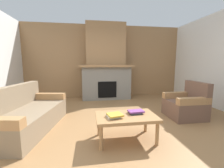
# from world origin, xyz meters

# --- Properties ---
(ground) EXTENTS (9.00, 9.00, 0.00)m
(ground) POSITION_xyz_m (0.00, 0.00, 0.00)
(ground) COLOR olive
(wall_back_wood_panel) EXTENTS (6.00, 0.12, 2.70)m
(wall_back_wood_panel) POSITION_xyz_m (0.00, 3.00, 1.35)
(wall_back_wood_panel) COLOR #997047
(wall_back_wood_panel) RESTS_ON ground
(fireplace) EXTENTS (1.90, 0.82, 2.70)m
(fireplace) POSITION_xyz_m (0.00, 2.62, 1.16)
(fireplace) COLOR gray
(fireplace) RESTS_ON ground
(couch) EXTENTS (1.14, 1.92, 0.85)m
(couch) POSITION_xyz_m (-1.83, 0.24, 0.29)
(couch) COLOR #847056
(couch) RESTS_ON ground
(armchair) EXTENTS (0.77, 0.77, 0.85)m
(armchair) POSITION_xyz_m (1.67, 0.37, 0.29)
(armchair) COLOR brown
(armchair) RESTS_ON ground
(coffee_table) EXTENTS (1.00, 0.60, 0.43)m
(coffee_table) POSITION_xyz_m (-0.01, -0.44, 0.38)
(coffee_table) COLOR #A87A4C
(coffee_table) RESTS_ON ground
(book_stack_near_edge) EXTENTS (0.27, 0.26, 0.06)m
(book_stack_near_edge) POSITION_xyz_m (-0.23, -0.50, 0.46)
(book_stack_near_edge) COLOR beige
(book_stack_near_edge) RESTS_ON coffee_table
(book_stack_center) EXTENTS (0.28, 0.21, 0.05)m
(book_stack_center) POSITION_xyz_m (0.17, -0.38, 0.46)
(book_stack_center) COLOR #2D2D33
(book_stack_center) RESTS_ON coffee_table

